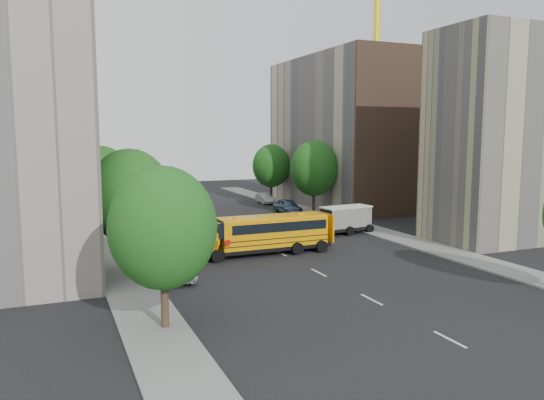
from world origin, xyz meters
TOP-DOWN VIEW (x-y plane):
  - ground at (0.00, 0.00)m, footprint 120.00×120.00m
  - sidewalk_left at (-11.50, 5.00)m, footprint 3.00×80.00m
  - sidewalk_right at (11.50, 5.00)m, footprint 3.00×80.00m
  - lane_markings at (0.00, 10.00)m, footprint 0.15×64.00m
  - building_left_cream at (-18.00, 6.00)m, footprint 10.00×26.00m
  - building_left_redbrick at (-18.00, 28.00)m, footprint 10.00×15.00m
  - building_right_near at (18.00, -4.50)m, footprint 10.00×7.00m
  - building_right_far at (18.00, 20.00)m, footprint 10.00×22.00m
  - building_right_sidewall at (18.00, 9.00)m, footprint 10.10×0.30m
  - tower_crane at (30.25, 28.00)m, footprint 28.50×1.20m
  - street_tree_0 at (-11.00, -14.00)m, footprint 4.80×4.80m
  - street_tree_1 at (-11.00, -4.00)m, footprint 5.12×5.12m
  - street_tree_2 at (-11.00, 14.00)m, footprint 4.99×4.99m
  - street_tree_4 at (11.00, 14.00)m, footprint 5.25×5.25m
  - street_tree_5 at (11.00, 26.00)m, footprint 4.86×4.86m
  - school_bus at (-1.35, -1.68)m, footprint 10.18×2.60m
  - safari_truck at (8.12, 3.01)m, footprint 5.87×2.72m
  - parked_car_0 at (-8.80, -5.85)m, footprint 2.10×4.77m
  - parked_car_1 at (-9.60, 13.89)m, footprint 1.68×4.06m
  - parked_car_2 at (-8.80, 21.66)m, footprint 2.50×5.02m
  - parked_car_4 at (8.80, 15.99)m, footprint 1.92×4.71m
  - parked_car_5 at (9.60, 24.82)m, footprint 1.62×4.01m

SIDE VIEW (x-z plane):
  - ground at x=0.00m, z-range 0.00..0.00m
  - lane_markings at x=0.00m, z-range 0.00..0.01m
  - sidewalk_left at x=-11.50m, z-range 0.00..0.12m
  - sidewalk_right at x=11.50m, z-range 0.00..0.12m
  - parked_car_5 at x=9.60m, z-range 0.00..1.29m
  - parked_car_1 at x=-9.60m, z-range 0.00..1.31m
  - parked_car_2 at x=-8.80m, z-range 0.00..1.37m
  - parked_car_0 at x=-8.80m, z-range 0.00..1.60m
  - parked_car_4 at x=8.80m, z-range 0.00..1.60m
  - safari_truck at x=8.12m, z-range 0.07..2.50m
  - school_bus at x=-1.35m, z-range 0.17..3.03m
  - street_tree_0 at x=-11.00m, z-range 0.94..8.35m
  - street_tree_5 at x=11.00m, z-range 0.95..8.46m
  - street_tree_2 at x=-11.00m, z-range 0.97..8.68m
  - street_tree_1 at x=-11.00m, z-range 1.00..8.90m
  - street_tree_4 at x=11.00m, z-range 1.02..9.13m
  - building_left_redbrick at x=-18.00m, z-range 0.00..13.00m
  - building_right_near at x=18.00m, z-range 0.00..17.00m
  - building_right_far at x=18.00m, z-range 0.00..18.00m
  - building_right_sidewall at x=18.00m, z-range 0.00..18.00m
  - building_left_cream at x=-18.00m, z-range 0.00..20.00m
  - tower_crane at x=30.25m, z-range 6.60..42.35m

